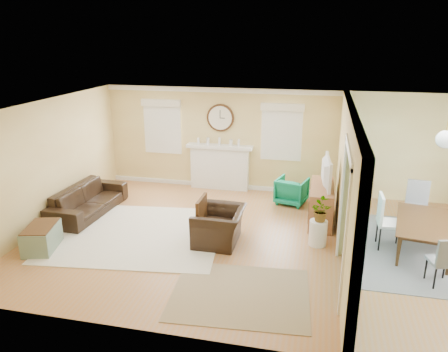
{
  "coord_description": "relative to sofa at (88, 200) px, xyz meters",
  "views": [
    {
      "loc": [
        1.01,
        -7.64,
        3.83
      ],
      "look_at": [
        -0.8,
        0.3,
        1.2
      ],
      "focal_mm": 35.0,
      "sensor_mm": 36.0,
      "label": 1
    }
  ],
  "objects": [
    {
      "name": "trunk",
      "position": [
        0.04,
        -1.78,
        -0.08
      ],
      "size": [
        0.69,
        0.92,
        0.48
      ],
      "color": "slate",
      "rests_on": "floor"
    },
    {
      "name": "tv",
      "position": [
        5.07,
        0.72,
        0.8
      ],
      "size": [
        0.22,
        1.09,
        0.62
      ],
      "primitive_type": "imported",
      "rotation": [
        0.0,
        0.0,
        1.65
      ],
      "color": "black",
      "rests_on": "credenza"
    },
    {
      "name": "credenza",
      "position": [
        5.09,
        0.72,
        0.08
      ],
      "size": [
        0.49,
        1.44,
        0.8
      ],
      "color": "#996039",
      "rests_on": "floor"
    },
    {
      "name": "window_left",
      "position": [
        0.94,
        2.37,
        1.34
      ],
      "size": [
        1.05,
        0.13,
        1.42
      ],
      "color": "white",
      "rests_on": "wall_back"
    },
    {
      "name": "dining_chair_w",
      "position": [
        6.36,
        -0.26,
        0.3
      ],
      "size": [
        0.47,
        0.47,
        1.04
      ],
      "color": "white",
      "rests_on": "floor"
    },
    {
      "name": "sofa",
      "position": [
        0.0,
        0.0,
        0.0
      ],
      "size": [
        0.94,
        2.2,
        0.63
      ],
      "primitive_type": "imported",
      "rotation": [
        0.0,
        0.0,
        1.53
      ],
      "color": "black",
      "rests_on": "floor"
    },
    {
      "name": "dining_chair_s",
      "position": [
        7.0,
        -1.43,
        0.18
      ],
      "size": [
        0.46,
        0.46,
        0.86
      ],
      "color": "slate",
      "rests_on": "floor"
    },
    {
      "name": "dining_chair_n",
      "position": [
        7.01,
        0.77,
        0.27
      ],
      "size": [
        0.49,
        0.49,
        0.99
      ],
      "color": "slate",
      "rests_on": "floor"
    },
    {
      "name": "dining_table",
      "position": [
        6.98,
        -0.29,
        -0.02
      ],
      "size": [
        1.23,
        1.85,
        0.6
      ],
      "primitive_type": "imported",
      "rotation": [
        0.0,
        0.0,
        1.4
      ],
      "color": "#4E2A11",
      "rests_on": "floor"
    },
    {
      "name": "floor",
      "position": [
        3.99,
        -0.58,
        -0.32
      ],
      "size": [
        9.0,
        9.0,
        0.0
      ],
      "primitive_type": "plane",
      "color": "#B07038",
      "rests_on": "ground"
    },
    {
      "name": "potted_plant",
      "position": [
        5.06,
        -0.44,
        0.4
      ],
      "size": [
        0.5,
        0.51,
        0.44
      ],
      "primitive_type": "imported",
      "rotation": [
        0.0,
        0.0,
        2.1
      ],
      "color": "#337F33",
      "rests_on": "garden_stool"
    },
    {
      "name": "wall_clock",
      "position": [
        2.49,
        2.39,
        1.53
      ],
      "size": [
        0.7,
        0.07,
        0.7
      ],
      "color": "#4E2A11",
      "rests_on": "wall_back"
    },
    {
      "name": "pendant",
      "position": [
        6.99,
        -0.58,
        1.88
      ],
      "size": [
        0.3,
        0.3,
        0.55
      ],
      "color": "gold",
      "rests_on": "ceiling"
    },
    {
      "name": "partition",
      "position": [
        5.5,
        -0.3,
        1.04
      ],
      "size": [
        0.17,
        6.0,
        2.6
      ],
      "color": "tan",
      "rests_on": "ground"
    },
    {
      "name": "rug_jute",
      "position": [
        3.93,
        -2.43,
        -0.31
      ],
      "size": [
        2.24,
        1.88,
        0.01
      ],
      "primitive_type": "cube",
      "rotation": [
        0.0,
        0.0,
        0.08
      ],
      "color": "#938260",
      "rests_on": "floor"
    },
    {
      "name": "rug_grey",
      "position": [
        6.98,
        -0.29,
        -0.31
      ],
      "size": [
        2.55,
        3.19,
        0.01
      ],
      "primitive_type": "cube",
      "color": "slate",
      "rests_on": "floor"
    },
    {
      "name": "fireplace",
      "position": [
        2.49,
        2.3,
        0.28
      ],
      "size": [
        1.7,
        0.3,
        1.17
      ],
      "color": "white",
      "rests_on": "ground"
    },
    {
      "name": "rug_cream",
      "position": [
        1.51,
        -0.77,
        -0.31
      ],
      "size": [
        3.64,
        3.26,
        0.02
      ],
      "primitive_type": "cube",
      "rotation": [
        0.0,
        0.0,
        0.12
      ],
      "color": "#F0E9CE",
      "rests_on": "floor"
    },
    {
      "name": "wall_back",
      "position": [
        3.99,
        2.42,
        0.98
      ],
      "size": [
        9.0,
        0.02,
        2.6
      ],
      "primitive_type": "cube",
      "color": "tan",
      "rests_on": "ground"
    },
    {
      "name": "wall_front",
      "position": [
        3.99,
        -3.58,
        0.98
      ],
      "size": [
        9.0,
        0.02,
        2.6
      ],
      "primitive_type": "cube",
      "color": "tan",
      "rests_on": "ground"
    },
    {
      "name": "ceiling",
      "position": [
        3.99,
        -0.58,
        2.28
      ],
      "size": [
        9.0,
        6.0,
        0.02
      ],
      "primitive_type": "cube",
      "color": "white",
      "rests_on": "wall_back"
    },
    {
      "name": "window_right",
      "position": [
        4.04,
        2.37,
        1.34
      ],
      "size": [
        1.05,
        0.13,
        1.42
      ],
      "color": "white",
      "rests_on": "wall_back"
    },
    {
      "name": "garden_stool",
      "position": [
        5.06,
        -0.44,
        -0.07
      ],
      "size": [
        0.34,
        0.34,
        0.5
      ],
      "primitive_type": "cylinder",
      "color": "white",
      "rests_on": "floor"
    },
    {
      "name": "eames_chair",
      "position": [
        3.2,
        -0.75,
        0.02
      ],
      "size": [
        0.92,
        1.05,
        0.68
      ],
      "primitive_type": "imported",
      "rotation": [
        0.0,
        0.0,
        -1.56
      ],
      "color": "black",
      "rests_on": "floor"
    },
    {
      "name": "wall_left",
      "position": [
        -0.51,
        -0.58,
        0.98
      ],
      "size": [
        0.02,
        6.0,
        2.6
      ],
      "primitive_type": "cube",
      "color": "tan",
      "rests_on": "ground"
    },
    {
      "name": "green_chair",
      "position": [
        4.4,
        1.64,
        -0.0
      ],
      "size": [
        0.82,
        0.83,
        0.63
      ],
      "primitive_type": "imported",
      "rotation": [
        0.0,
        0.0,
        2.89
      ],
      "color": "#0D6E3C",
      "rests_on": "floor"
    }
  ]
}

